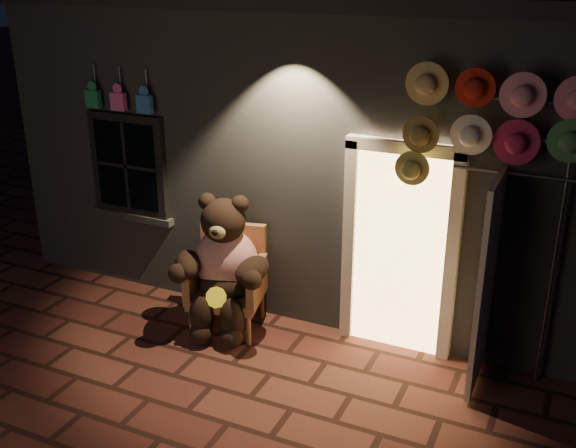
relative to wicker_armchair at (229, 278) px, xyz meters
The scene contains 5 objects.
ground 1.31m from the wicker_armchair, 69.49° to the right, with size 60.00×60.00×0.00m, color #592D22.
shop_building 3.13m from the wicker_armchair, 81.70° to the left, with size 7.30×5.95×3.51m.
wicker_armchair is the anchor object (origin of this frame).
teddy_bear 0.25m from the wicker_armchair, 81.65° to the right, with size 1.08×0.95×1.52m.
hat_rack 3.15m from the wicker_armchair, ahead, with size 1.78×0.22×2.90m.
Camera 1 is at (2.91, -4.56, 3.77)m, focal length 42.00 mm.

